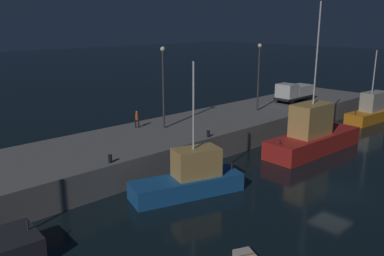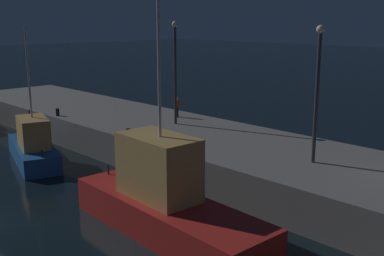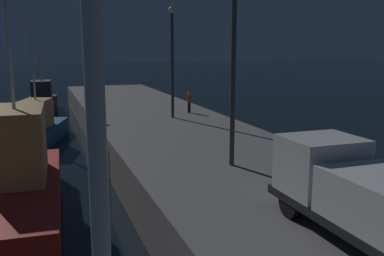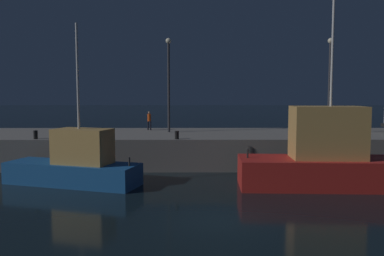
# 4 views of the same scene
# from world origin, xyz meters

# --- Properties ---
(ground_plane) EXTENTS (320.00, 320.00, 0.00)m
(ground_plane) POSITION_xyz_m (0.00, 0.00, 0.00)
(ground_plane) COLOR black
(pier_quay) EXTENTS (58.05, 9.11, 2.22)m
(pier_quay) POSITION_xyz_m (0.00, 14.76, 1.11)
(pier_quay) COLOR slate
(pier_quay) RESTS_ON ground
(fishing_trawler_red) EXTENTS (11.29, 3.68, 13.48)m
(fishing_trawler_red) POSITION_xyz_m (7.08, 5.92, 1.54)
(fishing_trawler_red) COLOR red
(fishing_trawler_red) RESTS_ON ground
(fishing_boat_white) EXTENTS (8.34, 4.62, 9.29)m
(fishing_boat_white) POSITION_xyz_m (-7.80, 6.71, 1.18)
(fishing_boat_white) COLOR #195193
(fishing_boat_white) RESTS_ON ground
(lamp_post_west) EXTENTS (0.44, 0.44, 7.44)m
(lamp_post_west) POSITION_xyz_m (-2.81, 15.55, 6.60)
(lamp_post_west) COLOR #38383D
(lamp_post_west) RESTS_ON pier_quay
(lamp_post_east) EXTENTS (0.44, 0.44, 7.30)m
(lamp_post_east) POSITION_xyz_m (9.59, 14.35, 6.52)
(lamp_post_east) COLOR #38383D
(lamp_post_east) RESTS_ON pier_quay
(dockworker) EXTENTS (0.40, 0.40, 1.57)m
(dockworker) POSITION_xyz_m (-4.57, 17.35, 3.11)
(dockworker) COLOR black
(dockworker) RESTS_ON pier_quay
(bollard_west) EXTENTS (0.28, 0.28, 0.56)m
(bollard_west) POSITION_xyz_m (-2.02, 10.60, 2.50)
(bollard_west) COLOR black
(bollard_west) RESTS_ON pier_quay
(bollard_central) EXTENTS (0.28, 0.28, 0.58)m
(bollard_central) POSITION_xyz_m (-11.66, 10.76, 2.51)
(bollard_central) COLOR black
(bollard_central) RESTS_ON pier_quay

